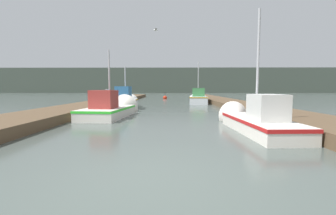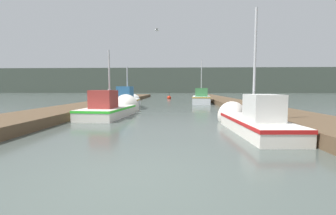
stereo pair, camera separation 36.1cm
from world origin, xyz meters
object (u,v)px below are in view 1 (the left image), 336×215
(fishing_boat_0, at_px, (253,119))
(mooring_piling_0, at_px, (107,99))
(fishing_boat_3, at_px, (198,98))
(channel_buoy, at_px, (165,98))
(fishing_boat_1, at_px, (113,109))
(fishing_boat_2, at_px, (126,101))
(seagull_lead, at_px, (156,30))
(mooring_piling_1, at_px, (111,99))

(fishing_boat_0, xyz_separation_m, mooring_piling_0, (-7.34, 8.08, 0.34))
(fishing_boat_3, height_order, channel_buoy, fishing_boat_3)
(fishing_boat_0, bearing_deg, fishing_boat_1, 143.61)
(fishing_boat_0, xyz_separation_m, fishing_boat_2, (-6.12, 8.49, 0.14))
(seagull_lead, bearing_deg, mooring_piling_1, 48.65)
(fishing_boat_3, bearing_deg, channel_buoy, 116.51)
(fishing_boat_2, relative_size, seagull_lead, 8.80)
(seagull_lead, bearing_deg, fishing_boat_1, 134.26)
(channel_buoy, bearing_deg, seagull_lead, -90.68)
(mooring_piling_1, bearing_deg, fishing_boat_0, -50.67)
(fishing_boat_1, distance_m, seagull_lead, 5.82)
(fishing_boat_3, xyz_separation_m, seagull_lead, (-3.59, -7.28, 4.60))
(fishing_boat_1, relative_size, mooring_piling_0, 3.54)
(fishing_boat_2, bearing_deg, mooring_piling_0, -163.79)
(fishing_boat_1, xyz_separation_m, mooring_piling_0, (-1.46, 4.15, 0.33))
(mooring_piling_0, height_order, mooring_piling_1, mooring_piling_0)
(fishing_boat_3, bearing_deg, seagull_lead, -110.71)
(fishing_boat_1, xyz_separation_m, fishing_boat_3, (5.67, 10.00, 0.11))
(fishing_boat_2, distance_m, mooring_piling_1, 1.31)
(fishing_boat_0, bearing_deg, fishing_boat_2, 123.23)
(fishing_boat_0, xyz_separation_m, fishing_boat_3, (-0.20, 13.94, 0.12))
(fishing_boat_0, distance_m, fishing_boat_3, 13.94)
(fishing_boat_1, bearing_deg, fishing_boat_2, 98.63)
(mooring_piling_0, bearing_deg, fishing_boat_3, 39.37)
(fishing_boat_2, xyz_separation_m, seagull_lead, (2.33, -1.84, 4.57))
(channel_buoy, height_order, seagull_lead, seagull_lead)
(mooring_piling_1, bearing_deg, fishing_boat_2, -20.99)
(fishing_boat_0, relative_size, fishing_boat_3, 0.99)
(fishing_boat_1, height_order, channel_buoy, fishing_boat_1)
(mooring_piling_0, bearing_deg, fishing_boat_0, -47.78)
(fishing_boat_0, height_order, fishing_boat_2, fishing_boat_0)
(fishing_boat_1, distance_m, mooring_piling_1, 5.24)
(channel_buoy, bearing_deg, fishing_boat_0, -81.03)
(fishing_boat_1, relative_size, fishing_boat_3, 1.02)
(fishing_boat_0, relative_size, mooring_piling_0, 3.43)
(fishing_boat_3, distance_m, seagull_lead, 9.33)
(fishing_boat_1, relative_size, mooring_piling_1, 3.86)
(fishing_boat_0, xyz_separation_m, mooring_piling_1, (-7.34, 8.96, 0.28))
(fishing_boat_0, xyz_separation_m, channel_buoy, (-3.60, 22.82, -0.20))
(fishing_boat_1, relative_size, seagull_lead, 8.67)
(fishing_boat_1, xyz_separation_m, fishing_boat_2, (-0.25, 4.56, 0.14))
(seagull_lead, bearing_deg, fishing_boat_3, -34.55)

